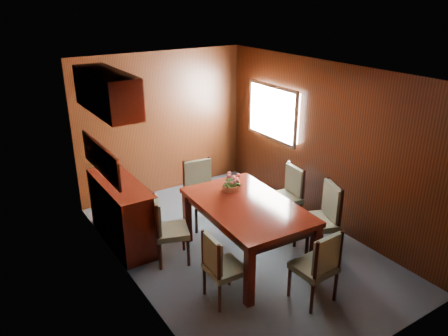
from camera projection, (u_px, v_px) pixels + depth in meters
ground at (238, 246)px, 6.03m from camera, size 4.50×4.50×0.00m
room_shell at (218, 128)px, 5.62m from camera, size 3.06×4.52×2.41m
sideboard at (122, 212)px, 6.01m from camera, size 0.48×1.40×0.90m
dining_table at (247, 212)px, 5.50m from camera, size 1.16×1.77×0.80m
chair_left_near at (220, 264)px, 4.82m from camera, size 0.41×0.42×0.86m
chair_left_far at (166, 226)px, 5.54m from camera, size 0.53×0.54×0.91m
chair_right_near at (323, 215)px, 5.68m from camera, size 0.60×0.62×1.01m
chair_right_far at (288, 192)px, 6.46m from camera, size 0.46×0.47×0.91m
chair_head at (319, 264)px, 4.78m from camera, size 0.45×0.43×0.91m
chair_foot at (201, 189)px, 6.47m from camera, size 0.51×0.49×0.99m
flower_centerpiece at (231, 181)px, 5.80m from camera, size 0.25×0.25×0.25m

